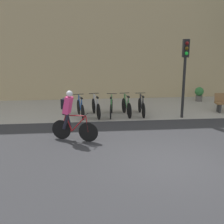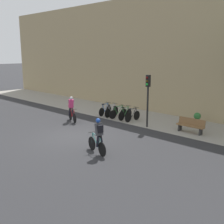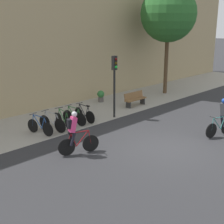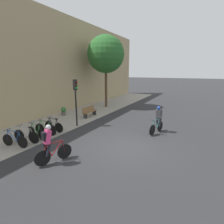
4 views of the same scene
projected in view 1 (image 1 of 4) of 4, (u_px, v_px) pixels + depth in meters
name	position (u px, v px, depth m)	size (l,w,h in m)	color
ground	(173.00, 163.00, 9.21)	(200.00, 200.00, 0.00)	#2B2B2D
kerb_strip	(135.00, 108.00, 15.70)	(44.00, 4.50, 0.01)	gray
building_facade	(129.00, 14.00, 16.95)	(44.00, 0.60, 9.31)	tan
cyclist_pink	(70.00, 114.00, 10.92)	(1.63, 0.70, 1.79)	black
parked_bike_0	(81.00, 108.00, 14.01)	(0.48, 1.64, 0.97)	black
parked_bike_1	(96.00, 107.00, 14.07)	(0.46, 1.76, 0.99)	black
parked_bike_2	(111.00, 107.00, 14.14)	(0.46, 1.69, 0.96)	black
parked_bike_3	(126.00, 107.00, 14.20)	(0.46, 1.65, 0.99)	black
parked_bike_4	(142.00, 107.00, 14.26)	(0.46, 1.63, 0.97)	black
traffic_light_pole	(185.00, 64.00, 13.35)	(0.26, 0.30, 3.44)	black
potted_plant	(199.00, 93.00, 17.04)	(0.48, 0.48, 0.78)	#56514C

